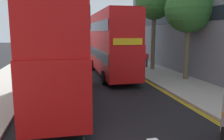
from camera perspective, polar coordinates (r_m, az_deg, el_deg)
sidewalk_right at (r=19.86m, az=14.07°, el=-2.00°), size 4.00×80.00×0.14m
sidewalk_left at (r=18.39m, az=-25.46°, el=-3.56°), size 4.00×80.00×0.14m
kerb_line_outer at (r=17.24m, az=10.68°, el=-3.84°), size 0.10×56.00×0.01m
kerb_line_inner at (r=17.17m, az=10.19°, el=-3.87°), size 0.10×56.00×0.01m
double_decker_bus_away at (r=12.83m, az=-13.10°, el=5.23°), size 2.97×10.86×5.64m
double_decker_bus_oncoming at (r=20.42m, az=-0.23°, el=6.96°), size 2.81×10.81×5.64m
pedestrian_far at (r=25.05m, az=8.63°, el=2.63°), size 0.34×0.22×1.62m
street_tree_near at (r=24.01m, az=10.50°, el=16.50°), size 3.77×3.77×8.74m
street_tree_mid at (r=19.46m, az=18.64°, el=14.19°), size 3.77×3.77×7.48m
townhouse_terrace_right at (r=25.95m, az=26.12°, el=15.11°), size 10.08×28.00×13.78m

